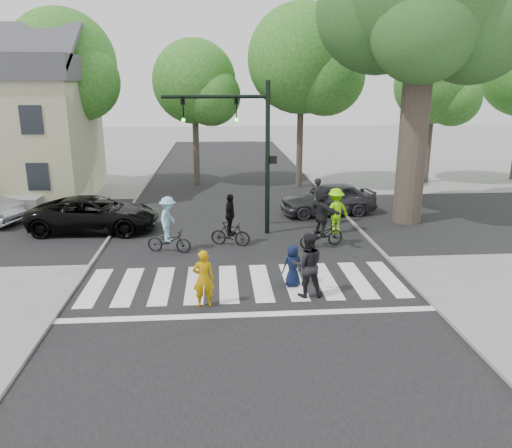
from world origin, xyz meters
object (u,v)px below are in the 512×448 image
at_px(cyclist_mid, 230,225).
at_px(car_grey, 328,199).
at_px(pedestrian_child, 293,266).
at_px(cyclist_left, 169,228).
at_px(pedestrian_woman, 203,279).
at_px(pedestrian_adult, 308,265).
at_px(traffic_signal, 246,137).
at_px(car_suv, 94,214).
at_px(cyclist_right, 322,221).

distance_m(cyclist_mid, car_grey, 6.31).
relative_size(pedestrian_child, cyclist_left, 0.63).
distance_m(pedestrian_woman, pedestrian_adult, 2.96).
xyz_separation_m(traffic_signal, pedestrian_woman, (-1.55, -6.76, -3.09)).
xyz_separation_m(cyclist_mid, car_grey, (4.63, 4.28, -0.06)).
xyz_separation_m(pedestrian_woman, car_suv, (-4.64, 7.61, -0.09)).
height_order(pedestrian_woman, car_grey, pedestrian_woman).
xyz_separation_m(pedestrian_child, car_grey, (2.89, 8.33, 0.11)).
xyz_separation_m(pedestrian_adult, car_grey, (2.58, 9.08, -0.19)).
bearing_deg(pedestrian_child, car_grey, -124.46).
bearing_deg(traffic_signal, pedestrian_woman, -102.91).
xyz_separation_m(traffic_signal, pedestrian_adult, (1.37, -6.28, -2.96)).
distance_m(traffic_signal, car_grey, 5.78).
bearing_deg(pedestrian_adult, car_grey, -103.93).
relative_size(cyclist_mid, car_suv, 0.38).
relative_size(traffic_signal, cyclist_right, 2.63).
bearing_deg(cyclist_mid, pedestrian_child, -66.72).
bearing_deg(cyclist_mid, car_suv, 156.99).
height_order(traffic_signal, cyclist_mid, traffic_signal).
relative_size(traffic_signal, pedestrian_woman, 3.72).
bearing_deg(pedestrian_woman, traffic_signal, -107.60).
distance_m(pedestrian_child, car_grey, 8.82).
distance_m(pedestrian_child, pedestrian_adult, 0.86).
height_order(cyclist_right, car_grey, cyclist_right).
bearing_deg(traffic_signal, car_grey, 35.37).
xyz_separation_m(traffic_signal, car_grey, (3.95, 2.80, -3.15)).
height_order(pedestrian_adult, cyclist_right, cyclist_right).
bearing_deg(pedestrian_woman, cyclist_mid, -104.01).
distance_m(traffic_signal, pedestrian_child, 6.50).
relative_size(pedestrian_woman, car_grey, 0.37).
bearing_deg(car_grey, traffic_signal, -63.18).
relative_size(pedestrian_child, cyclist_right, 0.56).
xyz_separation_m(pedestrian_child, cyclist_right, (1.62, 3.59, 0.38)).
xyz_separation_m(pedestrian_woman, cyclist_left, (-1.35, 4.67, 0.08)).
relative_size(pedestrian_adult, car_grey, 0.43).
distance_m(cyclist_left, cyclist_right, 5.58).
height_order(cyclist_left, car_suv, cyclist_left).
relative_size(cyclist_left, cyclist_right, 0.90).
distance_m(traffic_signal, cyclist_mid, 3.50).
bearing_deg(car_suv, traffic_signal, -94.56).
relative_size(cyclist_right, car_grey, 0.52).
bearing_deg(pedestrian_adult, car_suv, -41.45).
distance_m(car_suv, car_grey, 10.32).
distance_m(cyclist_right, car_suv, 9.29).
xyz_separation_m(pedestrian_woman, cyclist_right, (4.22, 4.82, 0.21)).
bearing_deg(pedestrian_woman, car_suv, -63.34).
height_order(car_suv, car_grey, car_grey).
bearing_deg(pedestrian_woman, pedestrian_child, -159.45).
distance_m(pedestrian_adult, cyclist_left, 5.98).
bearing_deg(cyclist_right, cyclist_mid, 172.32).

